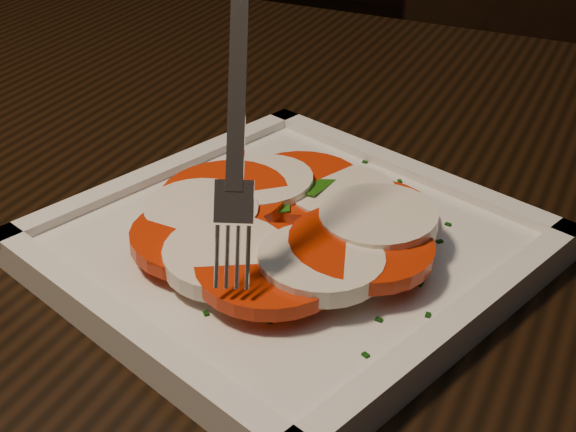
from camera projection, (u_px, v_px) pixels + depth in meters
table at (380, 340)px, 0.56m from camera, size 1.20×0.81×0.75m
chair at (552, 132)px, 1.13m from camera, size 0.55×0.55×0.93m
plate at (288, 249)px, 0.47m from camera, size 0.31×0.31×0.01m
caprese_salad at (288, 222)px, 0.46m from camera, size 0.19×0.20×0.03m
fork at (240, 101)px, 0.39m from camera, size 0.07×0.10×0.15m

